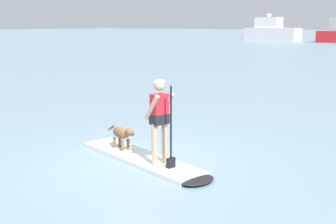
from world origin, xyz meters
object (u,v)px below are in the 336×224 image
object	(u,v)px
person_paddler	(160,116)
dog	(122,134)
paddleboard	(147,161)
moored_boat_port	(271,32)

from	to	relation	value
person_paddler	dog	distance (m)	1.48
person_paddler	dog	xyz separation A→B (m)	(-1.31, 0.29, -0.63)
person_paddler	paddleboard	bearing A→B (deg)	167.52
person_paddler	dog	bearing A→B (deg)	167.52
paddleboard	person_paddler	world-z (taller)	person_paddler
dog	paddleboard	bearing A→B (deg)	-12.48
paddleboard	dog	bearing A→B (deg)	167.52
moored_boat_port	dog	bearing A→B (deg)	-69.08
person_paddler	dog	size ratio (longest dim) A/B	1.71
dog	moored_boat_port	world-z (taller)	moored_boat_port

